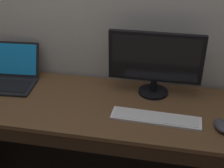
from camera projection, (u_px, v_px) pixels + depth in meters
The scene contains 5 objects.
desk at pixel (88, 131), 1.96m from camera, with size 1.87×0.63×0.72m.
laptop_black at pixel (11, 76), 2.06m from camera, with size 0.36×0.36×0.23m.
external_monitor at pixel (155, 61), 1.84m from camera, with size 0.56×0.18×0.41m.
wired_keyboard at pixel (156, 118), 1.71m from camera, with size 0.50×0.13×0.02m.
computer_mouse at pixel (221, 126), 1.63m from camera, with size 0.07×0.12×0.04m, color #38383D.
Camera 1 is at (0.45, -1.52, 1.73)m, focal length 49.82 mm.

